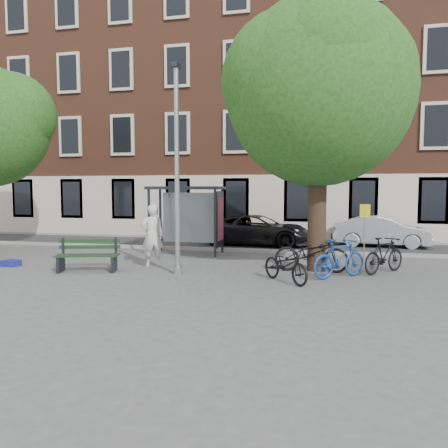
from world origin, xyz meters
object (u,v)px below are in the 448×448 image
at_px(bench, 88,257).
at_px(car_dark, 259,230).
at_px(bike_d, 384,255).
at_px(notice_sign, 365,220).
at_px(bike_b, 340,258).
at_px(painter, 152,236).
at_px(lamppost, 177,180).
at_px(bike_a, 311,253).
at_px(bus_shelter, 197,204).
at_px(car_silver, 382,231).
at_px(bike_c, 286,265).

xyz_separation_m(bench, car_dark, (4.23, 7.35, 0.23)).
bearing_deg(bike_d, notice_sign, -35.96).
relative_size(bike_b, bike_d, 1.02).
bearing_deg(painter, car_dark, -150.43).
height_order(lamppost, bike_b, lamppost).
xyz_separation_m(bike_a, bike_b, (0.81, -0.74, -0.02)).
bearing_deg(bus_shelter, bike_d, -21.70).
height_order(lamppost, bus_shelter, lamppost).
distance_m(bus_shelter, notice_sign, 6.25).
distance_m(bus_shelter, car_dark, 3.85).
bearing_deg(car_silver, car_dark, 100.91).
bearing_deg(bike_d, bike_b, 78.89).
relative_size(lamppost, painter, 3.01).
relative_size(lamppost, bike_d, 3.34).
xyz_separation_m(lamppost, car_dark, (1.40, 7.15, -2.11)).
height_order(bike_a, car_dark, car_dark).
bearing_deg(car_silver, bike_a, 160.46).
distance_m(lamppost, bike_d, 6.56).
bearing_deg(painter, bike_a, 145.18).
relative_size(bus_shelter, bike_a, 1.28).
distance_m(bike_a, car_silver, 7.16).
relative_size(bench, bike_d, 1.08).
relative_size(bike_c, car_silver, 0.45).
distance_m(bus_shelter, bike_c, 6.10).
bearing_deg(bike_d, painter, 46.32).
xyz_separation_m(bike_c, car_silver, (3.49, 8.23, 0.19)).
distance_m(painter, bike_c, 4.67).
bearing_deg(lamppost, notice_sign, 31.64).
relative_size(bus_shelter, bench, 1.45).
xyz_separation_m(bus_shelter, car_dark, (2.01, 3.05, -1.24)).
bearing_deg(bike_d, bike_c, 77.03).
xyz_separation_m(painter, bike_a, (5.05, 0.24, -0.43)).
relative_size(bike_b, bike_c, 1.02).
bearing_deg(car_dark, bike_d, -135.61).
height_order(lamppost, car_dark, lamppost).
xyz_separation_m(bus_shelter, bike_d, (6.60, -2.62, -1.37)).
height_order(bench, notice_sign, notice_sign).
bearing_deg(bus_shelter, bench, -117.30).
relative_size(painter, bike_b, 1.09).
bearing_deg(car_silver, bike_d, 177.47).
height_order(bus_shelter, painter, bus_shelter).
bearing_deg(bike_b, lamppost, 55.63).
distance_m(bus_shelter, bike_a, 5.47).
height_order(painter, car_dark, painter).
height_order(bench, bike_c, bench).
distance_m(painter, bike_d, 7.22).
bearing_deg(bus_shelter, car_silver, 26.83).
distance_m(bike_b, car_silver, 7.58).
relative_size(bike_a, bike_b, 1.19).
relative_size(lamppost, notice_sign, 3.05).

